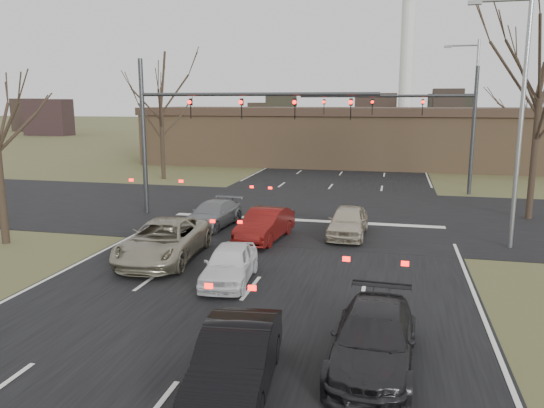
{
  "coord_description": "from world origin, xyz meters",
  "views": [
    {
      "loc": [
        4.29,
        -12.45,
        5.86
      ],
      "look_at": [
        -0.22,
        6.91,
        2.0
      ],
      "focal_mm": 35.0,
      "sensor_mm": 36.0,
      "label": 1
    }
  ],
  "objects_px": {
    "building": "(371,136)",
    "car_white_sedan": "(230,264)",
    "car_black_hatch": "(236,359)",
    "car_charcoal_sedan": "(374,339)",
    "car_red_ahead": "(265,225)",
    "mast_arm_near": "(202,117)",
    "car_silver_suv": "(164,241)",
    "mast_arm_far": "(427,115)",
    "car_silver_ahead": "(348,221)",
    "streetlight_right_near": "(517,108)",
    "streetlight_right_far": "(472,105)",
    "car_grey_ahead": "(213,214)"
  },
  "relations": [
    {
      "from": "car_black_hatch",
      "to": "car_red_ahead",
      "type": "distance_m",
      "value": 12.06
    },
    {
      "from": "streetlight_right_near",
      "to": "car_charcoal_sedan",
      "type": "distance_m",
      "value": 13.16
    },
    {
      "from": "car_grey_ahead",
      "to": "car_red_ahead",
      "type": "height_order",
      "value": "car_red_ahead"
    },
    {
      "from": "car_red_ahead",
      "to": "car_silver_ahead",
      "type": "xyz_separation_m",
      "value": [
        3.41,
        1.42,
        0.0
      ]
    },
    {
      "from": "car_black_hatch",
      "to": "car_charcoal_sedan",
      "type": "distance_m",
      "value": 3.17
    },
    {
      "from": "car_charcoal_sedan",
      "to": "car_black_hatch",
      "type": "bearing_deg",
      "value": -145.83
    },
    {
      "from": "mast_arm_near",
      "to": "car_silver_suv",
      "type": "relative_size",
      "value": 2.28
    },
    {
      "from": "car_white_sedan",
      "to": "car_black_hatch",
      "type": "relative_size",
      "value": 0.89
    },
    {
      "from": "car_charcoal_sedan",
      "to": "car_red_ahead",
      "type": "bearing_deg",
      "value": 118.83
    },
    {
      "from": "car_silver_ahead",
      "to": "car_red_ahead",
      "type": "bearing_deg",
      "value": -155.99
    },
    {
      "from": "building",
      "to": "mast_arm_far",
      "type": "relative_size",
      "value": 3.81
    },
    {
      "from": "building",
      "to": "car_white_sedan",
      "type": "distance_m",
      "value": 34.71
    },
    {
      "from": "car_charcoal_sedan",
      "to": "car_red_ahead",
      "type": "relative_size",
      "value": 1.09
    },
    {
      "from": "car_white_sedan",
      "to": "car_charcoal_sedan",
      "type": "height_order",
      "value": "car_charcoal_sedan"
    },
    {
      "from": "streetlight_right_far",
      "to": "car_white_sedan",
      "type": "height_order",
      "value": "streetlight_right_far"
    },
    {
      "from": "car_silver_ahead",
      "to": "building",
      "type": "bearing_deg",
      "value": 92.18
    },
    {
      "from": "mast_arm_near",
      "to": "mast_arm_far",
      "type": "relative_size",
      "value": 1.09
    },
    {
      "from": "car_silver_suv",
      "to": "car_white_sedan",
      "type": "height_order",
      "value": "car_silver_suv"
    },
    {
      "from": "streetlight_right_far",
      "to": "car_silver_suv",
      "type": "distance_m",
      "value": 25.94
    },
    {
      "from": "car_grey_ahead",
      "to": "building",
      "type": "bearing_deg",
      "value": 84.26
    },
    {
      "from": "streetlight_right_far",
      "to": "car_white_sedan",
      "type": "distance_m",
      "value": 26.11
    },
    {
      "from": "car_white_sedan",
      "to": "mast_arm_near",
      "type": "bearing_deg",
      "value": 109.38
    },
    {
      "from": "streetlight_right_far",
      "to": "car_silver_suv",
      "type": "height_order",
      "value": "streetlight_right_far"
    },
    {
      "from": "car_charcoal_sedan",
      "to": "car_silver_ahead",
      "type": "bearing_deg",
      "value": 100.47
    },
    {
      "from": "car_black_hatch",
      "to": "building",
      "type": "bearing_deg",
      "value": 83.37
    },
    {
      "from": "mast_arm_near",
      "to": "car_silver_suv",
      "type": "bearing_deg",
      "value": -80.95
    },
    {
      "from": "car_black_hatch",
      "to": "streetlight_right_far",
      "type": "bearing_deg",
      "value": 69.32
    },
    {
      "from": "mast_arm_far",
      "to": "streetlight_right_far",
      "type": "bearing_deg",
      "value": 51.89
    },
    {
      "from": "car_red_ahead",
      "to": "car_charcoal_sedan",
      "type": "bearing_deg",
      "value": -56.71
    },
    {
      "from": "streetlight_right_far",
      "to": "car_silver_suv",
      "type": "bearing_deg",
      "value": -121.52
    },
    {
      "from": "building",
      "to": "car_black_hatch",
      "type": "distance_m",
      "value": 40.92
    },
    {
      "from": "car_silver_suv",
      "to": "building",
      "type": "bearing_deg",
      "value": 75.4
    },
    {
      "from": "streetlight_right_near",
      "to": "building",
      "type": "bearing_deg",
      "value": 103.69
    },
    {
      "from": "car_black_hatch",
      "to": "car_charcoal_sedan",
      "type": "height_order",
      "value": "car_black_hatch"
    },
    {
      "from": "car_silver_suv",
      "to": "mast_arm_far",
      "type": "bearing_deg",
      "value": 55.9
    },
    {
      "from": "building",
      "to": "car_white_sedan",
      "type": "relative_size",
      "value": 11.51
    },
    {
      "from": "mast_arm_near",
      "to": "car_grey_ahead",
      "type": "relative_size",
      "value": 2.9
    },
    {
      "from": "car_red_ahead",
      "to": "mast_arm_far",
      "type": "bearing_deg",
      "value": 69.89
    },
    {
      "from": "car_silver_suv",
      "to": "car_silver_ahead",
      "type": "xyz_separation_m",
      "value": [
        6.4,
        5.11,
        -0.07
      ]
    },
    {
      "from": "mast_arm_far",
      "to": "streetlight_right_near",
      "type": "xyz_separation_m",
      "value": [
        2.64,
        -13.0,
        0.57
      ]
    },
    {
      "from": "building",
      "to": "car_black_hatch",
      "type": "height_order",
      "value": "building"
    },
    {
      "from": "streetlight_right_near",
      "to": "car_white_sedan",
      "type": "xyz_separation_m",
      "value": [
        -9.67,
        -6.53,
        -4.96
      ]
    },
    {
      "from": "streetlight_right_far",
      "to": "car_silver_ahead",
      "type": "distance_m",
      "value": 18.65
    },
    {
      "from": "streetlight_right_near",
      "to": "streetlight_right_far",
      "type": "bearing_deg",
      "value": 88.32
    },
    {
      "from": "streetlight_right_far",
      "to": "car_silver_ahead",
      "type": "bearing_deg",
      "value": -112.64
    },
    {
      "from": "streetlight_right_far",
      "to": "mast_arm_far",
      "type": "bearing_deg",
      "value": -128.11
    },
    {
      "from": "car_grey_ahead",
      "to": "car_red_ahead",
      "type": "relative_size",
      "value": 1.03
    },
    {
      "from": "car_black_hatch",
      "to": "car_silver_ahead",
      "type": "distance_m",
      "value": 13.3
    },
    {
      "from": "car_grey_ahead",
      "to": "mast_arm_near",
      "type": "bearing_deg",
      "value": 125.69
    },
    {
      "from": "building",
      "to": "car_red_ahead",
      "type": "distance_m",
      "value": 29.25
    }
  ]
}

